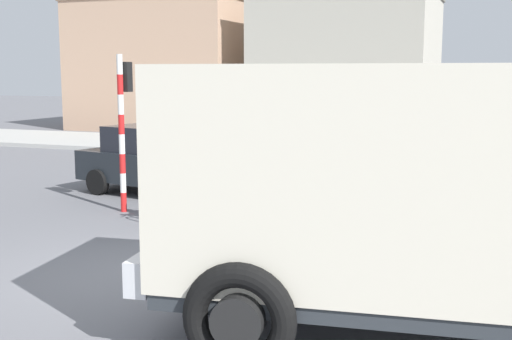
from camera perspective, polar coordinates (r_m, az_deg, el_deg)
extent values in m
plane|color=slate|center=(9.44, -10.80, -9.03)|extent=(120.00, 120.00, 0.00)
cube|color=#ADADA8|center=(23.08, 8.97, 1.55)|extent=(80.00, 5.00, 0.16)
cube|color=silver|center=(6.92, 14.29, -0.22)|extent=(5.49, 3.17, 2.20)
cube|color=#2D3338|center=(7.18, 13.94, -9.57)|extent=(5.38, 3.11, 0.16)
cube|color=silver|center=(7.58, -7.01, -6.99)|extent=(0.56, 2.39, 0.36)
cube|color=black|center=(7.28, -6.11, 4.33)|extent=(0.40, 2.12, 0.70)
torus|color=black|center=(6.19, -1.51, -12.99)|extent=(1.12, 0.39, 1.10)
cylinder|color=black|center=(6.19, -1.51, -12.99)|extent=(0.53, 0.36, 0.50)
torus|color=black|center=(8.56, 2.95, -6.88)|extent=(1.12, 0.39, 1.10)
cylinder|color=black|center=(8.56, 2.95, -6.88)|extent=(0.53, 0.36, 0.50)
torus|color=black|center=(12.37, -8.88, -3.18)|extent=(0.68, 0.06, 0.68)
torus|color=black|center=(11.91, -4.43, -3.55)|extent=(0.68, 0.06, 0.68)
cylinder|color=black|center=(12.10, -7.50, -0.68)|extent=(0.60, 0.06, 0.09)
cylinder|color=black|center=(12.17, -7.73, -1.81)|extent=(0.51, 0.06, 0.57)
cylinder|color=black|center=(11.94, -5.33, -2.21)|extent=(0.44, 0.06, 0.57)
cylinder|color=black|center=(12.30, -8.81, -1.84)|extent=(0.09, 0.05, 0.59)
cylinder|color=black|center=(12.24, -8.74, -0.40)|extent=(0.04, 0.50, 0.03)
cube|color=black|center=(11.98, -6.23, -0.88)|extent=(0.24, 0.13, 0.06)
cube|color=#338C51|center=(11.95, -6.47, 0.70)|extent=(0.30, 0.33, 0.59)
sphere|color=#9E7051|center=(11.93, -6.80, 2.61)|extent=(0.22, 0.22, 0.22)
cylinder|color=#2D334C|center=(11.96, -6.77, -2.02)|extent=(0.31, 0.13, 0.57)
cylinder|color=#9E7051|center=(11.89, -7.68, 0.88)|extent=(0.49, 0.10, 0.29)
cylinder|color=#2D334C|center=(12.14, -6.35, -1.86)|extent=(0.31, 0.13, 0.57)
cylinder|color=#9E7051|center=(12.17, -6.99, 1.07)|extent=(0.49, 0.10, 0.29)
cylinder|color=red|center=(13.62, -11.55, -2.78)|extent=(0.12, 0.12, 0.40)
cylinder|color=white|center=(13.55, -11.60, -1.12)|extent=(0.12, 0.12, 0.40)
cylinder|color=red|center=(13.49, -11.65, 0.56)|extent=(0.12, 0.12, 0.40)
cylinder|color=white|center=(13.44, -11.70, 2.25)|extent=(0.12, 0.12, 0.40)
cylinder|color=red|center=(13.40, -11.75, 3.95)|extent=(0.12, 0.12, 0.40)
cylinder|color=white|center=(13.38, -11.81, 5.66)|extent=(0.12, 0.12, 0.40)
cylinder|color=red|center=(13.37, -11.86, 7.37)|extent=(0.12, 0.12, 0.40)
cylinder|color=white|center=(13.37, -11.91, 9.08)|extent=(0.12, 0.12, 0.40)
cube|color=black|center=(13.52, -11.46, 8.03)|extent=(0.24, 0.20, 0.60)
sphere|color=green|center=(13.62, -11.18, 8.04)|extent=(0.14, 0.14, 0.14)
cube|color=#1E2328|center=(15.32, -8.31, 0.25)|extent=(4.27, 2.52, 0.70)
cube|color=black|center=(15.34, -8.78, 2.70)|extent=(2.46, 1.88, 0.60)
cylinder|color=black|center=(15.25, -2.68, -1.03)|extent=(0.62, 0.30, 0.60)
cylinder|color=black|center=(13.94, -6.81, -1.99)|extent=(0.62, 0.30, 0.60)
cylinder|color=black|center=(16.82, -9.51, -0.25)|extent=(0.62, 0.30, 0.60)
cylinder|color=black|center=(15.64, -13.76, -1.03)|extent=(0.62, 0.30, 0.60)
cylinder|color=#2D334C|center=(19.63, 1.35, 1.47)|extent=(0.22, 0.22, 0.85)
cube|color=#D13838|center=(19.55, 1.36, 3.52)|extent=(0.34, 0.22, 0.56)
sphere|color=#9E7051|center=(19.52, 1.36, 4.66)|extent=(0.20, 0.20, 0.20)
cube|color=tan|center=(33.66, -8.22, 8.96)|extent=(8.56, 5.17, 6.32)
cube|color=#775E4C|center=(33.85, -8.34, 14.49)|extent=(8.73, 5.28, 0.20)
cube|color=#B2AD9E|center=(30.95, 8.19, 8.98)|extent=(7.61, 7.39, 6.28)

